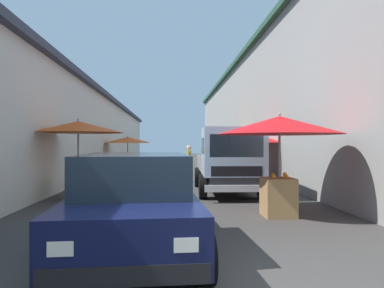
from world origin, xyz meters
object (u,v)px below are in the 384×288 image
fruit_stall_near_right (279,133)px  hatchback_car (134,202)px  plastic_stool (116,173)px  fruit_stall_far_left (249,142)px  delivery_truck (230,162)px  parked_scooter (112,168)px  fruit_stall_near_left (222,142)px  fruit_stall_mid_lane (127,144)px  vendor_by_crates (189,161)px  fruit_stall_far_right (79,137)px

fruit_stall_near_right → hatchback_car: (-2.76, 3.02, -1.12)m
hatchback_car → plastic_stool: 11.27m
fruit_stall_far_left → delivery_truck: bearing=158.1°
hatchback_car → fruit_stall_far_left: bearing=-22.0°
parked_scooter → plastic_stool: 1.33m
fruit_stall_near_left → plastic_stool: bearing=123.9°
hatchback_car → delivery_truck: (5.86, -2.37, 0.30)m
fruit_stall_near_right → fruit_stall_near_left: (11.87, -0.35, -0.12)m
fruit_stall_mid_lane → fruit_stall_near_left: size_ratio=1.11×
fruit_stall_near_right → delivery_truck: 3.27m
fruit_stall_near_left → fruit_stall_far_left: 5.42m
delivery_truck → vendor_by_crates: delivery_truck is taller
parked_scooter → plastic_stool: size_ratio=3.88×
fruit_stall_near_left → vendor_by_crates: size_ratio=1.62×
fruit_stall_far_left → hatchback_car: (-9.22, 3.72, -0.95)m
fruit_stall_mid_lane → fruit_stall_far_right: fruit_stall_far_right is taller
fruit_stall_near_right → fruit_stall_far_left: size_ratio=1.03×
fruit_stall_near_right → fruit_stall_far_left: bearing=-6.3°
plastic_stool → delivery_truck: bearing=-141.0°
delivery_truck → vendor_by_crates: size_ratio=3.21×
plastic_stool → vendor_by_crates: bearing=-108.1°
fruit_stall_far_right → hatchback_car: 6.07m
hatchback_car → parked_scooter: (12.38, 2.26, -0.29)m
plastic_stool → hatchback_car: bearing=-170.4°
fruit_stall_far_right → delivery_truck: (0.29, -4.52, -0.76)m
fruit_stall_far_right → plastic_stool: (5.54, -0.28, -1.47)m
fruit_stall_far_left → parked_scooter: fruit_stall_far_left is taller
fruit_stall_mid_lane → fruit_stall_near_right: bearing=-159.1°
fruit_stall_far_right → delivery_truck: bearing=-86.3°
fruit_stall_near_left → fruit_stall_mid_lane: bearing=78.6°
delivery_truck → plastic_stool: 6.79m
vendor_by_crates → plastic_stool: size_ratio=3.56×
fruit_stall_far_right → hatchback_car: fruit_stall_far_right is taller
hatchback_car → plastic_stool: size_ratio=9.18×
parked_scooter → delivery_truck: bearing=-144.6°
hatchback_car → plastic_stool: bearing=9.6°
fruit_stall_near_right → hatchback_car: 4.24m
fruit_stall_near_right → plastic_stool: (8.34, 4.89, -1.53)m
fruit_stall_near_right → fruit_stall_far_left: fruit_stall_near_right is taller
fruit_stall_near_right → plastic_stool: 9.79m
fruit_stall_near_right → vendor_by_crates: (7.30, 1.70, -0.97)m
fruit_stall_mid_lane → plastic_stool: fruit_stall_mid_lane is taller
fruit_stall_far_left → fruit_stall_near_left: bearing=3.8°
fruit_stall_near_left → parked_scooter: 6.20m
plastic_stool → fruit_stall_far_left: bearing=-108.7°
fruit_stall_mid_lane → fruit_stall_far_left: bearing=-138.9°
fruit_stall_near_right → fruit_stall_far_right: bearing=61.5°
parked_scooter → plastic_stool: (-1.27, -0.39, -0.12)m
fruit_stall_near_left → fruit_stall_far_right: (-9.06, 5.52, 0.06)m
vendor_by_crates → parked_scooter: (2.31, 3.58, -0.44)m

